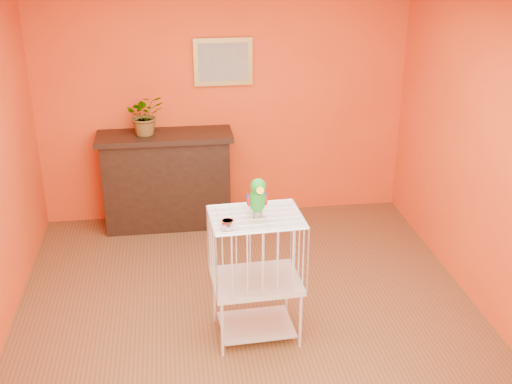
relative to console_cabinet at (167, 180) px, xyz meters
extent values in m
plane|color=brown|center=(0.66, -2.00, -0.53)|extent=(4.50, 4.50, 0.00)
plane|color=#EC4C16|center=(0.66, 0.25, 0.77)|extent=(4.00, 0.00, 4.00)
plane|color=#EC4C16|center=(0.66, -4.25, 0.77)|extent=(4.00, 0.00, 4.00)
plane|color=#EC4C16|center=(2.66, -2.00, 0.77)|extent=(0.00, 4.50, 4.50)
plane|color=white|center=(0.66, -2.00, 2.07)|extent=(4.50, 4.50, 0.00)
cube|color=black|center=(0.00, 0.00, -0.03)|extent=(1.33, 0.44, 1.00)
cube|color=black|center=(0.00, 0.00, 0.50)|extent=(1.42, 0.51, 0.06)
cube|color=black|center=(0.00, -0.20, -0.03)|extent=(0.93, 0.02, 0.50)
cube|color=#531719|center=(-0.28, -0.05, -0.14)|extent=(0.06, 0.20, 0.31)
cube|color=#36562B|center=(-0.19, -0.05, -0.14)|extent=(0.06, 0.20, 0.31)
cube|color=#531719|center=(-0.09, -0.05, -0.14)|extent=(0.06, 0.20, 0.31)
cube|color=#36562B|center=(0.02, -0.05, -0.14)|extent=(0.06, 0.20, 0.31)
cube|color=#531719|center=(0.14, -0.05, -0.14)|extent=(0.06, 0.20, 0.31)
imported|color=#26722D|center=(-0.18, 0.00, 0.69)|extent=(0.45, 0.49, 0.33)
cube|color=#A3803A|center=(0.66, 0.22, 1.22)|extent=(0.62, 0.03, 0.50)
cube|color=gray|center=(0.66, 0.20, 1.22)|extent=(0.52, 0.01, 0.40)
cube|color=silver|center=(0.68, -2.15, -0.44)|extent=(0.61, 0.48, 0.02)
cube|color=silver|center=(0.68, -2.15, -0.03)|extent=(0.71, 0.56, 0.04)
cube|color=silver|center=(0.68, -2.15, 0.53)|extent=(0.71, 0.56, 0.01)
cylinder|color=silver|center=(0.38, -2.40, -0.29)|extent=(0.03, 0.03, 0.48)
cylinder|color=silver|center=(1.00, -2.37, -0.29)|extent=(0.03, 0.03, 0.48)
cylinder|color=silver|center=(0.36, -1.93, -0.29)|extent=(0.03, 0.03, 0.48)
cylinder|color=silver|center=(0.97, -1.90, -0.29)|extent=(0.03, 0.03, 0.48)
cylinder|color=silver|center=(0.45, -2.33, 0.57)|extent=(0.09, 0.09, 0.06)
cylinder|color=#59544C|center=(0.66, -2.17, 0.55)|extent=(0.01, 0.01, 0.05)
cylinder|color=#59544C|center=(0.71, -2.17, 0.55)|extent=(0.01, 0.01, 0.05)
ellipsoid|color=#129629|center=(0.68, -2.17, 0.68)|extent=(0.13, 0.19, 0.24)
ellipsoid|color=#129629|center=(0.69, -2.21, 0.80)|extent=(0.12, 0.13, 0.12)
cone|color=#FFA915|center=(0.69, -2.27, 0.79)|extent=(0.06, 0.08, 0.08)
cone|color=black|center=(0.69, -2.25, 0.77)|extent=(0.03, 0.03, 0.03)
sphere|color=black|center=(0.65, -2.23, 0.82)|extent=(0.02, 0.02, 0.02)
sphere|color=black|center=(0.73, -2.23, 0.82)|extent=(0.02, 0.02, 0.02)
ellipsoid|color=#A50C0C|center=(0.62, -2.17, 0.67)|extent=(0.03, 0.07, 0.08)
ellipsoid|color=navy|center=(0.75, -2.16, 0.67)|extent=(0.03, 0.07, 0.08)
cone|color=#129629|center=(0.68, -2.09, 0.60)|extent=(0.08, 0.17, 0.13)
camera|label=1|loc=(0.08, -6.49, 2.60)|focal=45.00mm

